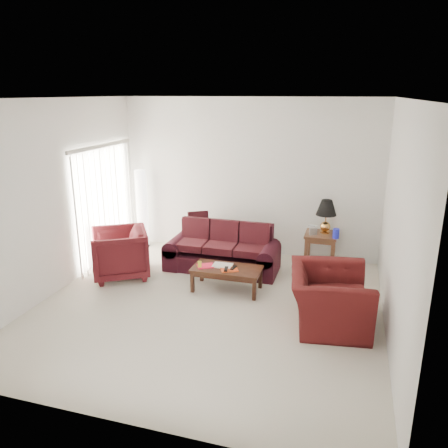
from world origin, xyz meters
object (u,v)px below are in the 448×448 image
at_px(armchair_left, 120,253).
at_px(sofa, 222,248).
at_px(end_table, 320,249).
at_px(armchair_right, 329,298).
at_px(floor_lamp, 142,208).
at_px(coffee_table, 227,279).

bearing_deg(armchair_left, sofa, 84.49).
xyz_separation_m(end_table, armchair_right, (0.28, -2.15, 0.08)).
bearing_deg(floor_lamp, armchair_left, -78.04).
xyz_separation_m(end_table, floor_lamp, (-3.60, 0.05, 0.50)).
height_order(end_table, floor_lamp, floor_lamp).
relative_size(end_table, armchair_right, 0.51).
bearing_deg(coffee_table, armchair_right, -34.84).
bearing_deg(coffee_table, end_table, 34.65).
xyz_separation_m(armchair_left, armchair_right, (3.56, -0.66, -0.03)).
height_order(sofa, armchair_right, sofa).
distance_m(floor_lamp, armchair_left, 1.61).
height_order(end_table, armchair_right, armchair_right).
bearing_deg(armchair_left, end_table, 82.86).
bearing_deg(end_table, armchair_right, -82.47).
xyz_separation_m(sofa, end_table, (1.67, 0.70, -0.10)).
distance_m(sofa, floor_lamp, 2.11).
height_order(floor_lamp, armchair_left, floor_lamp).
distance_m(end_table, armchair_left, 3.60).
height_order(armchair_right, coffee_table, armchair_right).
bearing_deg(armchair_right, coffee_table, 60.69).
distance_m(sofa, end_table, 1.81).
xyz_separation_m(sofa, floor_lamp, (-1.93, 0.75, 0.40)).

